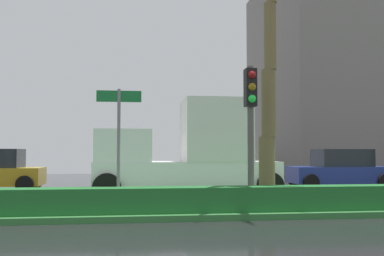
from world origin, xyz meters
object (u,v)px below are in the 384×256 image
at_px(car_in_traffic_third, 340,169).
at_px(box_truck_lead, 188,153).
at_px(street_name_sign, 119,132).
at_px(traffic_signal_median_right, 251,110).

bearing_deg(car_in_traffic_third, box_truck_lead, 23.17).
height_order(box_truck_lead, car_in_traffic_third, box_truck_lead).
bearing_deg(car_in_traffic_third, street_name_sign, 39.65).
relative_size(box_truck_lead, car_in_traffic_third, 1.49).
bearing_deg(street_name_sign, car_in_traffic_third, 39.65).
bearing_deg(traffic_signal_median_right, box_truck_lead, 101.33).
height_order(traffic_signal_median_right, street_name_sign, traffic_signal_median_right).
xyz_separation_m(street_name_sign, box_truck_lead, (2.30, 4.75, -0.53)).
bearing_deg(street_name_sign, box_truck_lead, 64.15).
relative_size(traffic_signal_median_right, street_name_sign, 1.21).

